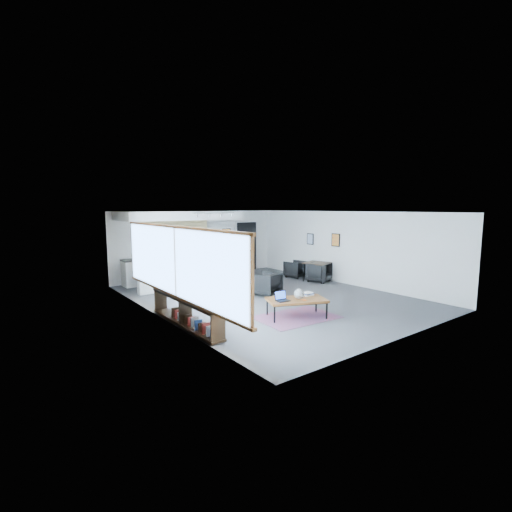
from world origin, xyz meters
TOP-DOWN VIEW (x-y plane):
  - room at (0.00, 0.00)m, footprint 7.02×9.02m
  - window at (-3.46, -0.90)m, footprint 0.10×5.95m
  - console at (-3.30, -1.05)m, footprint 0.35×3.00m
  - kitchenette at (-1.20, 3.71)m, footprint 4.20×1.96m
  - doorway at (2.30, 4.42)m, footprint 1.10×0.12m
  - track_light at (-0.59, 2.20)m, footprint 1.60×0.07m
  - wall_art_lower at (3.47, 0.40)m, footprint 0.03×0.38m
  - wall_art_upper at (3.47, 1.70)m, footprint 0.03×0.34m
  - kilim_rug at (-0.78, -2.06)m, footprint 2.06×1.47m
  - coffee_table at (-0.78, -2.06)m, footprint 1.64×1.29m
  - laptop at (-1.19, -1.96)m, footprint 0.35×0.30m
  - ceramic_pot at (-0.73, -2.10)m, footprint 0.26×0.26m
  - book_stack at (-0.30, -1.96)m, footprint 0.28×0.23m
  - coaster at (-0.71, -2.26)m, footprint 0.12×0.12m
  - armchair_left at (-0.84, 0.92)m, footprint 1.00×0.97m
  - armchair_right at (0.08, 0.24)m, footprint 0.97×0.94m
  - floor_lamp at (-0.47, 1.62)m, footprint 0.50×0.50m
  - dining_table at (3.00, 0.85)m, footprint 1.04×1.04m
  - dining_chair_near at (3.00, 0.74)m, footprint 0.84×0.82m
  - dining_chair_far at (2.88, 1.89)m, footprint 0.70×0.67m
  - microwave at (-0.60, 4.15)m, footprint 0.64×0.42m

SIDE VIEW (x-z plane):
  - kilim_rug at x=-0.78m, z-range 0.00..0.01m
  - dining_chair_far at x=2.88m, z-range 0.00..0.62m
  - console at x=-3.30m, z-range -0.07..0.73m
  - dining_chair_near at x=3.00m, z-range 0.00..0.67m
  - armchair_right at x=0.08m, z-range 0.00..0.80m
  - armchair_left at x=-0.84m, z-range 0.00..0.83m
  - coffee_table at x=-0.78m, z-range 0.20..0.67m
  - coaster at x=-0.71m, z-range 0.47..0.48m
  - book_stack at x=-0.30m, z-range 0.47..0.56m
  - laptop at x=-1.19m, z-range 0.42..0.66m
  - ceramic_pot at x=-0.73m, z-range 0.47..0.73m
  - dining_table at x=3.00m, z-range 0.29..1.00m
  - doorway at x=2.30m, z-range 0.00..2.15m
  - microwave at x=-0.60m, z-range 0.93..1.33m
  - floor_lamp at x=-0.47m, z-range 0.54..2.02m
  - room at x=0.00m, z-range -0.01..2.61m
  - kitchenette at x=-1.20m, z-range 0.08..2.68m
  - window at x=-3.46m, z-range 0.63..2.29m
  - wall_art_upper at x=3.47m, z-range 1.28..1.72m
  - wall_art_lower at x=3.47m, z-range 1.31..1.79m
  - track_light at x=-0.59m, z-range 2.45..2.60m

